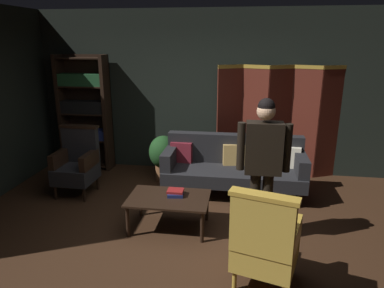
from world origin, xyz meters
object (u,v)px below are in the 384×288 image
Objects in this scene: armchair_wing_left at (77,163)px; coffee_table at (169,201)px; velvet_couch at (234,164)px; folding_screen at (279,120)px; armchair_gilt_accent at (265,242)px; bookshelf at (85,110)px; book_navy_cloth at (175,194)px; potted_plant at (163,155)px; standing_figure at (263,159)px; book_red_leather at (175,191)px.

coffee_table is at bearing -27.73° from armchair_wing_left.
velvet_couch is 2.04× the size of armchair_wing_left.
folding_screen is 3.09m from armchair_gilt_accent.
velvet_couch is (2.70, -0.74, -0.63)m from bookshelf.
bookshelf is 2.84m from book_navy_cloth.
bookshelf is 1.70m from potted_plant.
velvet_couch is at bearing 58.21° from coffee_table.
standing_figure is (2.72, -0.98, 0.54)m from armchair_wing_left.
book_navy_cloth is (-1.04, 0.21, -0.58)m from standing_figure.
book_navy_cloth is (0.07, 0.07, 0.07)m from coffee_table.
standing_figure is at bearing -11.18° from book_navy_cloth.
armchair_gilt_accent reaches higher than coffee_table.
velvet_couch is at bearing -15.63° from potted_plant.
coffee_table is (1.94, -1.96, -0.71)m from bookshelf.
coffee_table is 1.61m from potted_plant.
book_navy_cloth is at bearing 168.82° from standing_figure.
bookshelf is at bearing 134.69° from coffee_table.
velvet_couch is at bearing 99.40° from armchair_gilt_accent.
coffee_table is 1.30× the size of potted_plant.
standing_figure is at bearing -11.18° from book_red_leather.
folding_screen reaches higher than armchair_wing_left.
velvet_couch is 10.67× the size of book_red_leather.
book_navy_cloth is (-1.05, 1.02, -0.05)m from armchair_gilt_accent.
book_navy_cloth is at bearing 44.96° from coffee_table.
book_navy_cloth reaches higher than coffee_table.
standing_figure reaches higher than armchair_wing_left.
bookshelf is at bearing 106.62° from armchair_wing_left.
bookshelf is 1.97× the size of armchair_gilt_accent.
book_red_leather is at bearing 168.82° from standing_figure.
armchair_gilt_accent is 1.46m from book_red_leather.
velvet_couch is at bearing 59.21° from book_navy_cloth.
armchair_wing_left is (-3.08, -1.23, -0.50)m from folding_screen.
coffee_table is 1.82m from armchair_wing_left.
coffee_table is at bearing -135.04° from book_red_leather.
folding_screen is at bearing 15.29° from potted_plant.
folding_screen reaches higher than book_red_leather.
velvet_couch is at bearing -15.32° from bookshelf.
armchair_gilt_accent is (1.12, -0.95, 0.12)m from coffee_table.
armchair_gilt_accent is 2.94m from potted_plant.
folding_screen is at bearing 21.69° from armchair_wing_left.
potted_plant is (-1.90, -0.52, -0.54)m from folding_screen.
folding_screen is at bearing 83.27° from armchair_gilt_accent.
velvet_couch is 1.23m from potted_plant.
book_red_leather is (0.00, 0.00, 0.04)m from book_navy_cloth.
armchair_gilt_accent reaches higher than book_red_leather.
armchair_wing_left is at bearing -158.31° from folding_screen.
armchair_gilt_accent reaches higher than potted_plant.
folding_screen is at bearing 80.60° from standing_figure.
armchair_wing_left is at bearing 160.21° from standing_figure.
armchair_wing_left reaches higher than book_red_leather.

